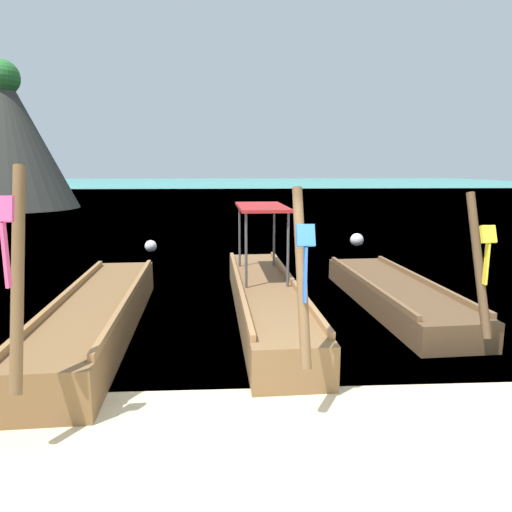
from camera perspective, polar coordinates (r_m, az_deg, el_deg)
The scene contains 8 objects.
ground at distance 4.91m, azimuth 2.44°, elevation -24.03°, with size 120.00×120.00×0.00m, color beige.
sea_water at distance 65.63m, azimuth -2.75°, elevation 8.31°, with size 120.00×120.00×0.00m, color #2DB29E.
longtail_boat_pink_ribbon at distance 8.40m, azimuth -18.77°, elevation -6.89°, with size 1.46×6.50×2.84m.
longtail_boat_blue_ribbon at distance 8.89m, azimuth 1.23°, elevation -5.10°, with size 1.38×7.02×2.59m.
longtail_boat_yellow_ribbon at distance 9.92m, azimuth 16.59°, elevation -4.52°, with size 1.60×5.83×2.47m.
karst_rock at distance 36.84m, azimuth -28.51°, elevation 12.29°, with size 10.03×8.70×9.87m.
mooring_buoy_near at distance 16.07m, azimuth -12.76°, elevation 1.19°, with size 0.40×0.40×0.40m.
mooring_buoy_far at distance 17.18m, azimuth 12.25°, elevation 1.94°, with size 0.48×0.48×0.48m.
Camera 1 is at (-0.41, -4.01, 2.80)m, focal length 32.66 mm.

